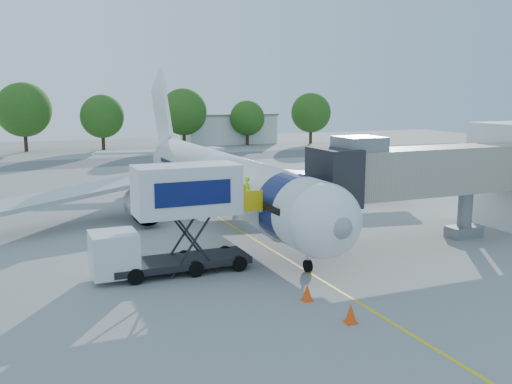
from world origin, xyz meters
name	(u,v)px	position (x,y,z in m)	size (l,w,h in m)	color
ground	(240,231)	(0.00, 0.00, 0.00)	(160.00, 160.00, 0.00)	gray
guidance_line	(240,231)	(0.00, 0.00, 0.01)	(0.15, 70.00, 0.01)	yellow
taxiway_strip	(126,161)	(0.00, 42.00, 0.00)	(120.00, 10.00, 0.01)	#59595B
aircraft	(219,178)	(0.00, 4.12, 2.95)	(34.17, 37.73, 11.35)	white
jet_bridge	(408,173)	(7.99, -7.00, 4.34)	(13.90, 3.20, 6.60)	#AAA391
catering_hiloader	(174,220)	(-6.27, -7.00, 2.76)	(8.50, 2.44, 5.50)	black
ground_tug	(434,298)	(2.04, -16.60, 0.75)	(3.72, 2.17, 1.42)	silver
safety_cone_a	(307,293)	(-1.96, -13.11, 0.37)	(0.48, 0.48, 0.76)	#F6450C
safety_cone_b	(351,314)	(-1.52, -15.97, 0.38)	(0.50, 0.50, 0.80)	#F6450C
outbuilding_right	(229,128)	(22.00, 62.00, 2.66)	(16.40, 7.40, 5.30)	silver
tree_c	(24,110)	(-11.88, 60.24, 6.41)	(8.29, 8.29, 10.57)	#382314
tree_d	(102,116)	(-0.47, 58.63, 5.29)	(6.84, 6.84, 8.72)	#382314
tree_e	(184,112)	(12.22, 56.56, 5.90)	(7.62, 7.62, 9.72)	#382314
tree_f	(247,118)	(23.78, 57.47, 4.66)	(6.04, 6.04, 7.70)	#382314
tree_g	(311,113)	(35.50, 56.18, 5.46)	(7.06, 7.06, 9.00)	#382314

